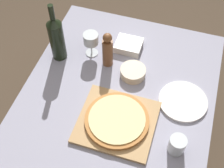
{
  "coord_description": "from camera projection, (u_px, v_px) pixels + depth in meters",
  "views": [
    {
      "loc": [
        0.25,
        -0.84,
        2.05
      ],
      "look_at": [
        -0.03,
        0.05,
        0.78
      ],
      "focal_mm": 50.0,
      "sensor_mm": 36.0,
      "label": 1
    }
  ],
  "objects": [
    {
      "name": "ground_plane",
      "position": [
        115.0,
        158.0,
        2.17
      ],
      "size": [
        12.0,
        12.0,
        0.0
      ],
      "primitive_type": "plane",
      "color": "#4C3D2D"
    },
    {
      "name": "dining_table",
      "position": [
        115.0,
        110.0,
        1.66
      ],
      "size": [
        0.98,
        1.25,
        0.72
      ],
      "color": "#9393A8",
      "rests_on": "ground_plane"
    },
    {
      "name": "cutting_board",
      "position": [
        117.0,
        122.0,
        1.5
      ],
      "size": [
        0.37,
        0.34,
        0.02
      ],
      "color": "tan",
      "rests_on": "dining_table"
    },
    {
      "name": "pizza",
      "position": [
        117.0,
        120.0,
        1.49
      ],
      "size": [
        0.31,
        0.31,
        0.02
      ],
      "color": "#BC7A3D",
      "rests_on": "cutting_board"
    },
    {
      "name": "wine_bottle",
      "position": [
        57.0,
        38.0,
        1.65
      ],
      "size": [
        0.08,
        0.08,
        0.36
      ],
      "color": "black",
      "rests_on": "dining_table"
    },
    {
      "name": "pepper_mill",
      "position": [
        108.0,
        50.0,
        1.65
      ],
      "size": [
        0.06,
        0.06,
        0.22
      ],
      "color": "brown",
      "rests_on": "dining_table"
    },
    {
      "name": "wine_glass",
      "position": [
        91.0,
        40.0,
        1.69
      ],
      "size": [
        0.08,
        0.08,
        0.15
      ],
      "color": "silver",
      "rests_on": "dining_table"
    },
    {
      "name": "small_bowl",
      "position": [
        133.0,
        72.0,
        1.67
      ],
      "size": [
        0.14,
        0.14,
        0.05
      ],
      "color": "beige",
      "rests_on": "dining_table"
    },
    {
      "name": "drinking_tumbler",
      "position": [
        177.0,
        145.0,
        1.39
      ],
      "size": [
        0.08,
        0.08,
        0.09
      ],
      "color": "silver",
      "rests_on": "dining_table"
    },
    {
      "name": "dinner_plate",
      "position": [
        183.0,
        101.0,
        1.58
      ],
      "size": [
        0.25,
        0.25,
        0.01
      ],
      "color": "white",
      "rests_on": "dining_table"
    },
    {
      "name": "food_container",
      "position": [
        129.0,
        45.0,
        1.79
      ],
      "size": [
        0.15,
        0.13,
        0.04
      ],
      "color": "beige",
      "rests_on": "dining_table"
    }
  ]
}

